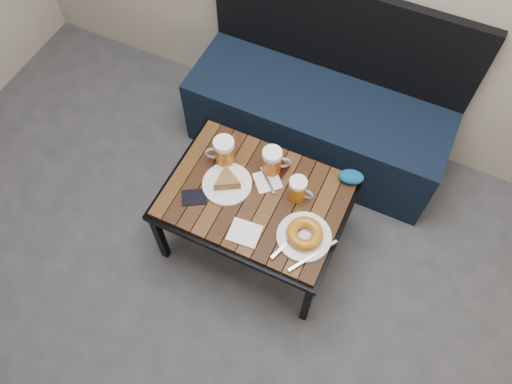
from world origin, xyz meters
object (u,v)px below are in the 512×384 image
at_px(knit_pouch, 351,177).
at_px(bench, 318,116).
at_px(beer_mug_centre, 273,161).
at_px(plate_pie, 227,182).
at_px(beer_mug_right, 298,189).
at_px(beer_mug_left, 224,152).
at_px(passport_burgundy, 278,170).
at_px(cafe_table, 256,200).
at_px(passport_navy, 194,197).
at_px(plate_bagel, 304,235).

bearing_deg(knit_pouch, bench, 125.07).
distance_m(beer_mug_centre, plate_pie, 0.23).
bearing_deg(beer_mug_right, bench, 101.16).
bearing_deg(beer_mug_left, beer_mug_right, 151.43).
bearing_deg(bench, knit_pouch, -54.93).
distance_m(beer_mug_right, plate_pie, 0.33).
xyz_separation_m(bench, passport_burgundy, (-0.01, -0.54, 0.20)).
distance_m(beer_mug_left, knit_pouch, 0.60).
distance_m(bench, beer_mug_left, 0.71).
bearing_deg(plate_pie, beer_mug_right, 14.41).
height_order(cafe_table, beer_mug_left, beer_mug_left).
bearing_deg(beer_mug_centre, beer_mug_right, -53.94).
xyz_separation_m(plate_pie, passport_burgundy, (0.18, 0.17, -0.02)).
bearing_deg(bench, passport_navy, -109.41).
distance_m(plate_pie, plate_bagel, 0.43).
relative_size(beer_mug_left, beer_mug_right, 1.20).
xyz_separation_m(cafe_table, beer_mug_centre, (0.01, 0.16, 0.12)).
bearing_deg(passport_navy, knit_pouch, 91.81).
bearing_deg(beer_mug_right, cafe_table, -156.80).
distance_m(beer_mug_right, knit_pouch, 0.27).
xyz_separation_m(beer_mug_right, knit_pouch, (0.19, 0.19, -0.04)).
bearing_deg(beer_mug_centre, plate_pie, -160.20).
distance_m(bench, passport_navy, 0.91).
height_order(cafe_table, beer_mug_right, beer_mug_right).
xyz_separation_m(beer_mug_right, plate_bagel, (0.11, -0.18, -0.04)).
bearing_deg(beer_mug_right, passport_navy, -154.02).
height_order(bench, cafe_table, bench).
xyz_separation_m(beer_mug_right, plate_pie, (-0.31, -0.08, -0.04)).
xyz_separation_m(passport_burgundy, knit_pouch, (0.32, 0.10, 0.02)).
relative_size(cafe_table, knit_pouch, 7.11).
bearing_deg(plate_bagel, passport_navy, -177.10).
bearing_deg(plate_pie, passport_burgundy, 43.57).
xyz_separation_m(beer_mug_centre, passport_navy, (-0.26, -0.29, -0.07)).
distance_m(bench, plate_pie, 0.77).
relative_size(plate_bagel, passport_burgundy, 2.73).
distance_m(cafe_table, passport_burgundy, 0.17).
distance_m(cafe_table, beer_mug_left, 0.27).
bearing_deg(passport_navy, beer_mug_left, 140.68).
relative_size(beer_mug_left, passport_burgundy, 1.43).
relative_size(beer_mug_left, passport_navy, 1.35).
relative_size(beer_mug_left, plate_pie, 0.67).
distance_m(passport_navy, knit_pouch, 0.72).
relative_size(bench, plate_bagel, 4.72).
xyz_separation_m(beer_mug_right, passport_navy, (-0.42, -0.20, -0.06)).
distance_m(cafe_table, beer_mug_right, 0.22).
bearing_deg(plate_pie, beer_mug_centre, 46.70).
bearing_deg(beer_mug_left, knit_pouch, 171.29).
height_order(beer_mug_right, passport_burgundy, beer_mug_right).
bearing_deg(beer_mug_centre, passport_navy, -159.06).
distance_m(beer_mug_centre, knit_pouch, 0.37).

